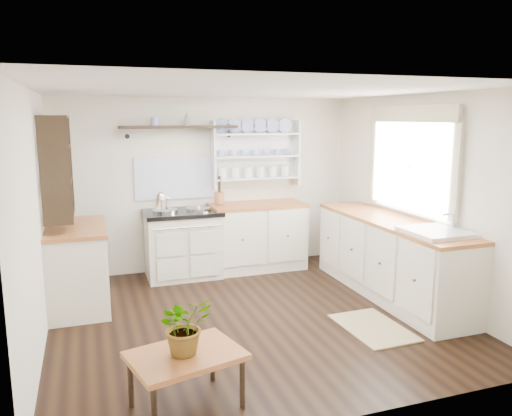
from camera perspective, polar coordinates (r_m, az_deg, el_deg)
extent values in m
cube|color=black|center=(5.31, -0.35, -12.31)|extent=(4.00, 3.80, 0.01)
cube|color=beige|center=(6.78, -5.48, 2.73)|extent=(4.00, 0.02, 2.30)
cube|color=beige|center=(5.92, 18.33, 1.13)|extent=(0.02, 3.80, 2.30)
cube|color=beige|center=(4.75, -23.90, -1.41)|extent=(0.02, 3.80, 2.30)
cube|color=white|center=(4.90, -0.38, 13.34)|extent=(4.00, 3.80, 0.01)
cube|color=white|center=(5.97, 17.35, 4.65)|extent=(0.04, 1.40, 1.00)
cube|color=white|center=(5.96, 17.19, 4.65)|extent=(0.02, 1.50, 1.10)
cube|color=beige|center=(5.92, 17.34, 10.23)|extent=(0.04, 1.55, 0.18)
cube|color=beige|center=(6.52, -8.34, -4.29)|extent=(0.93, 0.60, 0.82)
cube|color=black|center=(6.43, -8.44, -0.54)|extent=(0.97, 0.64, 0.05)
cylinder|color=silver|center=(6.39, -10.34, -0.31)|extent=(0.32, 0.32, 0.03)
cylinder|color=silver|center=(6.46, -6.59, -0.08)|extent=(0.32, 0.32, 0.03)
cylinder|color=silver|center=(6.12, -7.83, -2.20)|extent=(0.84, 0.02, 0.02)
cube|color=#ECE6CB|center=(6.80, 0.15, -3.30)|extent=(1.25, 0.60, 0.88)
cube|color=brown|center=(6.71, 0.15, 0.35)|extent=(1.27, 0.63, 0.04)
cube|color=#ECE6CB|center=(5.97, 15.06, -5.60)|extent=(0.60, 2.40, 0.88)
cube|color=brown|center=(5.87, 15.26, -1.46)|extent=(0.62, 2.43, 0.04)
cube|color=white|center=(5.30, 19.75, -3.85)|extent=(0.55, 0.60, 0.28)
cylinder|color=silver|center=(5.38, 21.55, -1.57)|extent=(0.02, 0.02, 0.22)
cube|color=#ECE6CB|center=(5.77, -19.68, -6.41)|extent=(0.60, 1.10, 0.88)
cube|color=brown|center=(5.67, -19.95, -2.14)|extent=(0.62, 1.13, 0.04)
cube|color=white|center=(6.90, -0.22, 6.24)|extent=(1.20, 0.03, 0.90)
cube|color=white|center=(6.82, 0.03, 6.19)|extent=(1.20, 0.22, 0.02)
cylinder|color=navy|center=(6.81, 0.00, 8.46)|extent=(0.20, 0.02, 0.20)
cube|color=black|center=(6.52, -8.79, 9.14)|extent=(1.50, 0.24, 0.04)
cone|color=black|center=(6.51, -14.57, 7.96)|extent=(0.06, 0.20, 0.06)
cone|color=black|center=(6.73, -3.37, 8.34)|extent=(0.06, 0.20, 0.06)
cube|color=black|center=(5.57, -21.81, 4.52)|extent=(0.28, 0.80, 1.05)
cylinder|color=#9A5E38|center=(6.62, -4.25, 1.13)|extent=(0.13, 0.13, 0.15)
cube|color=brown|center=(3.69, -8.04, -16.37)|extent=(0.87, 0.72, 0.04)
cylinder|color=black|center=(3.50, -11.55, -21.97)|extent=(0.04, 0.04, 0.37)
cylinder|color=black|center=(3.86, -14.15, -18.77)|extent=(0.04, 0.04, 0.37)
cylinder|color=black|center=(3.75, -1.56, -19.37)|extent=(0.04, 0.04, 0.37)
cylinder|color=black|center=(4.09, -4.98, -16.73)|extent=(0.04, 0.04, 0.37)
imported|color=#3F7233|center=(3.59, -8.13, -13.09)|extent=(0.44, 0.40, 0.42)
cube|color=#9B8A5A|center=(5.16, 13.25, -13.17)|extent=(0.58, 0.87, 0.02)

